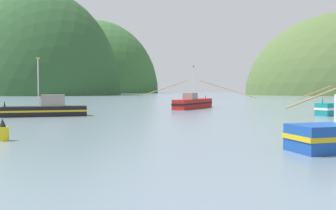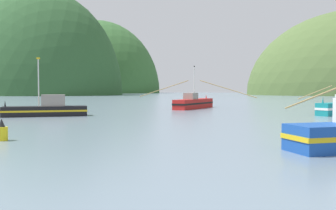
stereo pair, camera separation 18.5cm
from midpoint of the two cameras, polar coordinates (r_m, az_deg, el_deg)
name	(u,v)px [view 2 (the right image)]	position (r m, az deg, el deg)	size (l,w,h in m)	color
hill_far_center	(97,93)	(280.96, -10.79, 1.81)	(94.30, 75.44, 106.09)	#386633
hill_mid_right	(40,95)	(200.90, -18.92, 1.47)	(85.68, 68.54, 105.88)	#2D562D
fishing_boat_black	(47,109)	(43.89, -17.86, -0.59)	(8.94, 6.53, 6.54)	black
fishing_boat_red	(194,103)	(58.18, 4.03, 0.31)	(19.29, 11.54, 6.63)	red
channel_buoy	(2,132)	(24.18, -23.80, -3.76)	(0.69, 0.69, 1.31)	yellow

